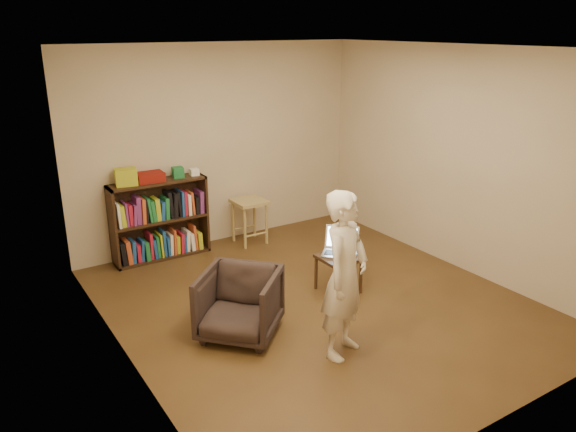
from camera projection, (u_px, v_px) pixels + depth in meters
floor at (317, 303)px, 5.95m from camera, size 4.50×4.50×0.00m
ceiling at (321, 48)px, 5.11m from camera, size 4.50×4.50×0.00m
wall_back at (218, 146)px, 7.32m from camera, size 4.00×0.00×4.00m
wall_left at (117, 221)px, 4.50m from camera, size 0.00×4.50×4.50m
wall_right at (458, 160)px, 6.55m from camera, size 0.00×4.50×4.50m
bookshelf at (160, 224)px, 7.00m from camera, size 1.20×0.30×1.00m
box_yellow at (126, 177)px, 6.59m from camera, size 0.28×0.22×0.20m
red_cloth at (150, 177)px, 6.77m from camera, size 0.34×0.26×0.11m
box_green at (178, 172)px, 6.94m from camera, size 0.15×0.15×0.13m
box_white at (194, 172)px, 7.05m from camera, size 0.11×0.11×0.08m
stool at (249, 208)px, 7.45m from camera, size 0.41×0.41×0.60m
armchair at (239, 304)px, 5.24m from camera, size 0.99×0.99×0.65m
side_table at (339, 262)px, 6.11m from camera, size 0.40×0.40×0.41m
laptop at (340, 248)px, 6.17m from camera, size 0.52×0.52×0.27m
person at (345, 275)px, 4.82m from camera, size 0.66×0.57×1.51m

